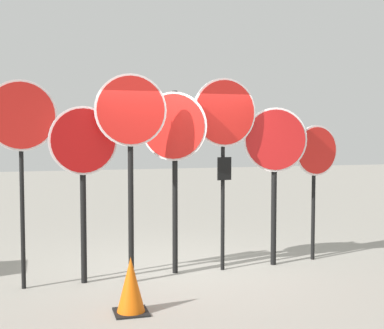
{
  "coord_description": "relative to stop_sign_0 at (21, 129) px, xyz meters",
  "views": [
    {
      "loc": [
        -1.82,
        -7.22,
        1.99
      ],
      "look_at": [
        0.2,
        0.0,
        1.51
      ],
      "focal_mm": 50.0,
      "sensor_mm": 36.0,
      "label": 1
    }
  ],
  "objects": [
    {
      "name": "ground_plane",
      "position": [
        2.07,
        0.31,
        -2.01
      ],
      "size": [
        40.0,
        40.0,
        0.0
      ],
      "primitive_type": "plane",
      "color": "gray"
    },
    {
      "name": "stop_sign_0",
      "position": [
        0.0,
        0.0,
        0.0
      ],
      "size": [
        0.87,
        0.19,
        2.62
      ],
      "rotation": [
        0.0,
        0.0,
        0.18
      ],
      "color": "black",
      "rests_on": "ground"
    },
    {
      "name": "stop_sign_1",
      "position": [
        0.75,
        0.06,
        -0.36
      ],
      "size": [
        0.88,
        0.17,
        2.31
      ],
      "rotation": [
        0.0,
        0.0,
        0.1
      ],
      "color": "black",
      "rests_on": "ground"
    },
    {
      "name": "stop_sign_2",
      "position": [
        1.35,
        -0.09,
        -0.01
      ],
      "size": [
        0.93,
        0.13,
        2.72
      ],
      "rotation": [
        0.0,
        0.0,
        -0.01
      ],
      "color": "black",
      "rests_on": "ground"
    },
    {
      "name": "stop_sign_3",
      "position": [
        1.98,
        0.21,
        -0.17
      ],
      "size": [
        0.82,
        0.52,
        2.54
      ],
      "rotation": [
        0.0,
        0.0,
        -0.55
      ],
      "color": "black",
      "rests_on": "ground"
    },
    {
      "name": "stop_sign_4",
      "position": [
        2.71,
        0.18,
        0.05
      ],
      "size": [
        0.96,
        0.15,
        2.72
      ],
      "rotation": [
        0.0,
        0.0,
        0.1
      ],
      "color": "black",
      "rests_on": "ground"
    },
    {
      "name": "stop_sign_5",
      "position": [
        3.52,
        0.26,
        -0.37
      ],
      "size": [
        0.92,
        0.22,
        2.33
      ],
      "rotation": [
        0.0,
        0.0,
        -0.2
      ],
      "color": "black",
      "rests_on": "ground"
    },
    {
      "name": "stop_sign_6",
      "position": [
        4.26,
        0.39,
        -0.46
      ],
      "size": [
        0.76,
        0.17,
        2.07
      ],
      "rotation": [
        0.0,
        0.0,
        0.17
      ],
      "color": "black",
      "rests_on": "ground"
    },
    {
      "name": "traffic_cone_0",
      "position": [
        1.15,
        -1.22,
        -1.71
      ],
      "size": [
        0.37,
        0.37,
        0.62
      ],
      "color": "black",
      "rests_on": "ground"
    }
  ]
}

